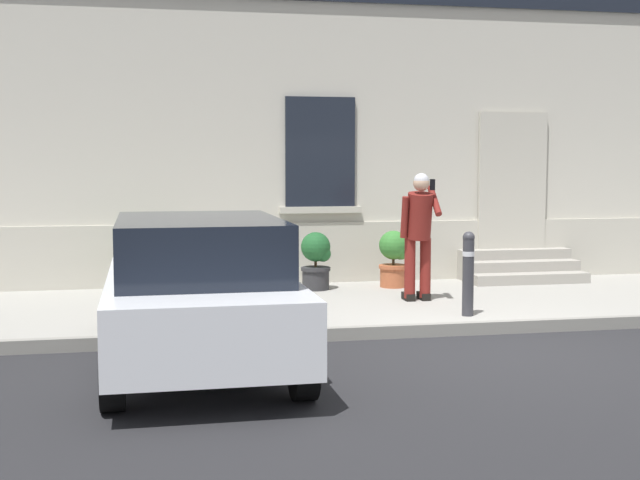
{
  "coord_description": "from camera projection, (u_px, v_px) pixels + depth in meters",
  "views": [
    {
      "loc": [
        -3.55,
        -8.44,
        2.03
      ],
      "look_at": [
        -1.53,
        1.6,
        1.1
      ],
      "focal_mm": 47.68,
      "sensor_mm": 36.0,
      "label": 1
    }
  ],
  "objects": [
    {
      "name": "ground_plane",
      "position": [
        489.0,
        353.0,
        9.12
      ],
      "size": [
        80.0,
        80.0,
        0.0
      ],
      "primitive_type": "plane",
      "color": "#232326"
    },
    {
      "name": "planter_terracotta",
      "position": [
        394.0,
        257.0,
        12.87
      ],
      "size": [
        0.44,
        0.44,
        0.86
      ],
      "color": "#B25B38",
      "rests_on": "sidewalk"
    },
    {
      "name": "bollard_far_left",
      "position": [
        220.0,
        277.0,
        9.83
      ],
      "size": [
        0.15,
        0.15,
        1.04
      ],
      "color": "#333338",
      "rests_on": "sidewalk"
    },
    {
      "name": "sidewalk",
      "position": [
        410.0,
        303.0,
        11.84
      ],
      "size": [
        24.0,
        3.6,
        0.15
      ],
      "primitive_type": "cube",
      "color": "#99968E",
      "rests_on": "ground"
    },
    {
      "name": "curb_edge",
      "position": [
        458.0,
        329.0,
        10.03
      ],
      "size": [
        24.0,
        0.12,
        0.15
      ],
      "primitive_type": "cube",
      "color": "gray",
      "rests_on": "ground"
    },
    {
      "name": "planter_cream",
      "position": [
        134.0,
        263.0,
        12.09
      ],
      "size": [
        0.44,
        0.44,
        0.86
      ],
      "color": "beige",
      "rests_on": "sidewalk"
    },
    {
      "name": "entrance_stoop",
      "position": [
        519.0,
        268.0,
        13.66
      ],
      "size": [
        1.88,
        0.96,
        0.48
      ],
      "color": "#9E998E",
      "rests_on": "sidewalk"
    },
    {
      "name": "bollard_near_person",
      "position": [
        468.0,
        270.0,
        10.43
      ],
      "size": [
        0.15,
        0.15,
        1.04
      ],
      "color": "#333338",
      "rests_on": "sidewalk"
    },
    {
      "name": "person_on_phone",
      "position": [
        419.0,
        228.0,
        11.5
      ],
      "size": [
        0.51,
        0.5,
        1.74
      ],
      "rotation": [
        0.0,
        0.0,
        0.13
      ],
      "color": "maroon",
      "rests_on": "sidewalk"
    },
    {
      "name": "hatchback_car_white",
      "position": [
        198.0,
        289.0,
        8.41
      ],
      "size": [
        1.82,
        4.08,
        1.5
      ],
      "color": "white",
      "rests_on": "ground"
    },
    {
      "name": "planter_charcoal",
      "position": [
        316.0,
        259.0,
        12.6
      ],
      "size": [
        0.44,
        0.44,
        0.86
      ],
      "color": "#2D2D30",
      "rests_on": "sidewalk"
    },
    {
      "name": "building_facade",
      "position": [
        367.0,
        59.0,
        13.94
      ],
      "size": [
        24.0,
        1.52,
        7.5
      ],
      "color": "beige",
      "rests_on": "ground"
    }
  ]
}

